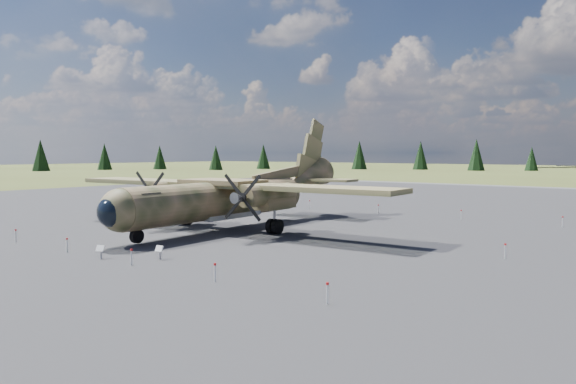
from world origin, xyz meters
The scene contains 7 objects.
ground centered at (0.00, 0.00, 0.00)m, with size 500.00×500.00×0.00m, color #4E5827.
apron centered at (0.00, 10.00, 0.00)m, with size 120.00×120.00×0.04m, color #545458.
transport_plane centered at (-3.71, -0.12, 2.70)m, with size 28.54×25.90×9.40m.
info_placard_left centered at (-0.79, -13.45, 0.50)m, with size 0.51×0.33×0.75m.
info_placard_right centered at (1.84, -11.58, 0.50)m, with size 0.50×0.24×0.76m.
barrier_fence centered at (-0.46, -0.08, 0.51)m, with size 33.12×29.62×0.85m.
treeline centered at (-1.24, -1.23, 4.69)m, with size 326.56×325.11×10.78m.
Camera 1 is at (25.65, -30.91, 5.73)m, focal length 35.00 mm.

